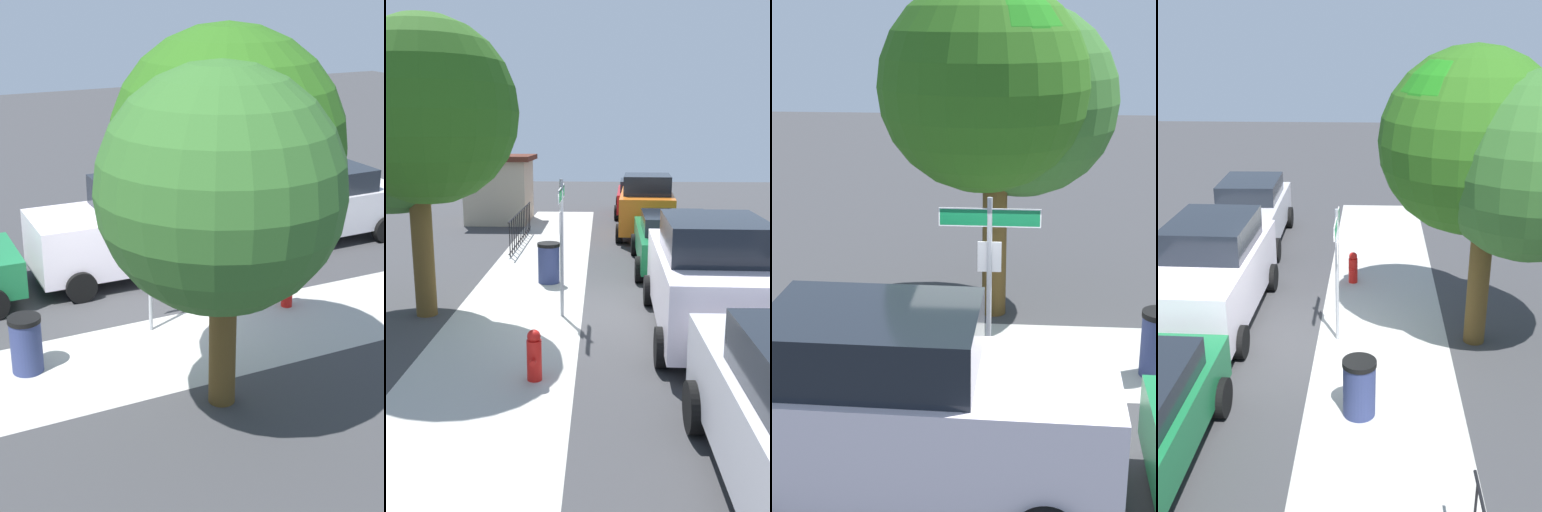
# 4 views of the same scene
# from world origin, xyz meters

# --- Properties ---
(ground_plane) EXTENTS (60.00, 60.00, 0.00)m
(ground_plane) POSITION_xyz_m (0.00, 0.00, 0.00)
(ground_plane) COLOR #38383A
(sidewalk_strip) EXTENTS (24.00, 2.60, 0.00)m
(sidewalk_strip) POSITION_xyz_m (2.00, 1.30, 0.00)
(sidewalk_strip) COLOR #ABA9A2
(sidewalk_strip) RESTS_ON ground_plane
(street_sign) EXTENTS (1.35, 0.07, 2.71)m
(street_sign) POSITION_xyz_m (-0.41, 0.40, 1.90)
(street_sign) COLOR #9EA0A5
(street_sign) RESTS_ON ground_plane
(shade_tree) EXTENTS (3.91, 4.26, 5.60)m
(shade_tree) POSITION_xyz_m (-0.38, 3.13, 3.84)
(shade_tree) COLOR brown
(shade_tree) RESTS_ON ground_plane
(car_silver) EXTENTS (4.34, 2.11, 1.81)m
(car_silver) POSITION_xyz_m (-6.05, -2.46, 0.92)
(car_silver) COLOR silver
(car_silver) RESTS_ON ground_plane
(car_white) EXTENTS (4.56, 2.17, 2.15)m
(car_white) POSITION_xyz_m (-1.25, -2.28, 1.06)
(car_white) COLOR white
(car_white) RESTS_ON ground_plane
(fire_hydrant) EXTENTS (0.42, 0.22, 0.78)m
(fire_hydrant) POSITION_xyz_m (-3.25, 0.60, 0.38)
(fire_hydrant) COLOR red
(fire_hydrant) RESTS_ON ground_plane
(trash_bin) EXTENTS (0.55, 0.55, 0.98)m
(trash_bin) POSITION_xyz_m (2.01, 0.90, 0.49)
(trash_bin) COLOR navy
(trash_bin) RESTS_ON ground_plane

